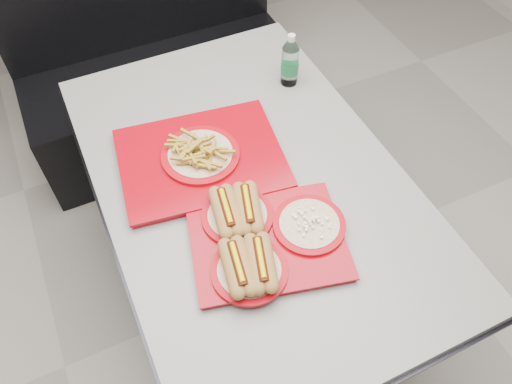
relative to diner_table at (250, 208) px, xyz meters
name	(u,v)px	position (x,y,z in m)	size (l,w,h in m)	color
ground	(252,288)	(0.00, 0.00, -0.58)	(6.00, 6.00, 0.00)	gray
diner_table	(250,208)	(0.00, 0.00, 0.00)	(0.92, 1.42, 0.75)	black
booth_bench	(157,65)	(0.00, 1.09, -0.18)	(1.30, 0.57, 1.35)	black
tray_near	(261,238)	(-0.07, -0.24, 0.20)	(0.49, 0.42, 0.09)	#97040F
tray_far	(201,156)	(-0.11, 0.12, 0.19)	(0.56, 0.46, 0.10)	#97040F
water_bottle	(290,63)	(0.32, 0.35, 0.25)	(0.06, 0.06, 0.20)	silver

